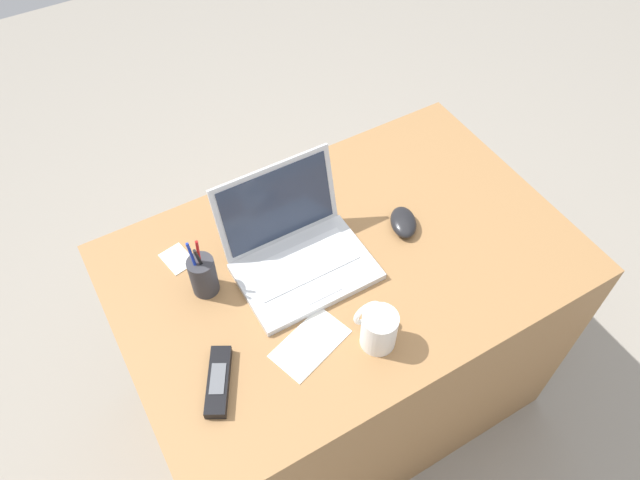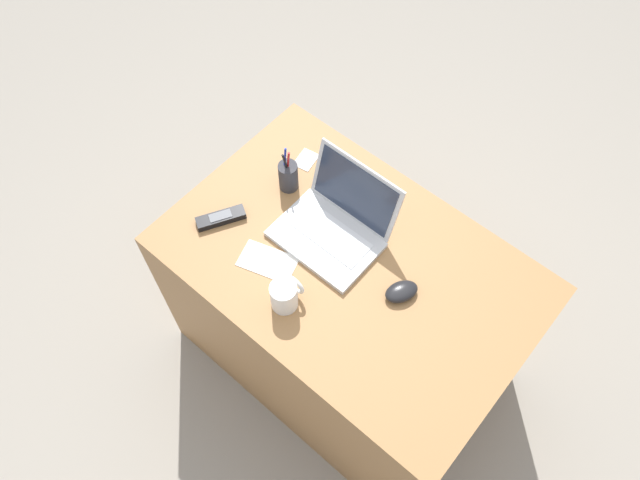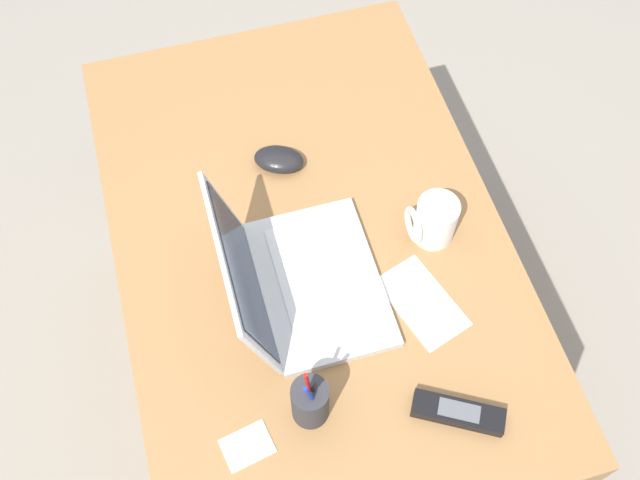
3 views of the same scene
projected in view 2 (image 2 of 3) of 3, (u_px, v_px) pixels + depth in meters
name	position (u px, v px, depth m)	size (l,w,h in m)	color
ground_plane	(343.00, 352.00, 2.54)	(6.00, 6.00, 0.00)	gray
desk	(346.00, 314.00, 2.22)	(1.13, 0.75, 0.76)	#9E7042
laptop	(335.00, 224.00, 1.91)	(0.32, 0.28, 0.22)	silver
computer_mouse	(401.00, 292.00, 1.82)	(0.07, 0.10, 0.04)	black
coffee_mug_white	(285.00, 295.00, 1.78)	(0.08, 0.09, 0.10)	white
cordless_phone	(221.00, 218.00, 1.96)	(0.11, 0.16, 0.03)	black
pen_holder	(288.00, 176.00, 1.99)	(0.06, 0.06, 0.17)	#333338
paper_note_near_laptop	(268.00, 261.00, 1.89)	(0.17, 0.10, 0.00)	white
paper_note_left	(306.00, 160.00, 2.09)	(0.06, 0.08, 0.00)	white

